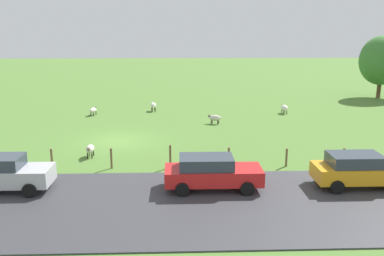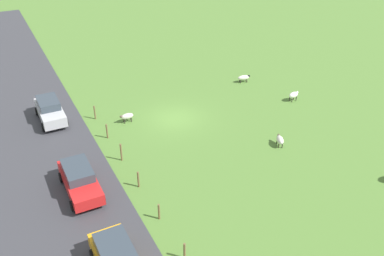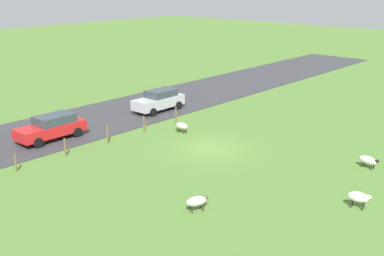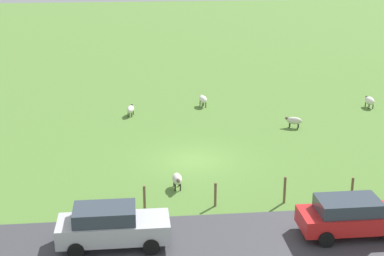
{
  "view_description": "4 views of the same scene",
  "coord_description": "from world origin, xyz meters",
  "px_view_note": "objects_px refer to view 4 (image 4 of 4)",
  "views": [
    {
      "loc": [
        27.42,
        3.98,
        7.49
      ],
      "look_at": [
        -0.38,
        4.98,
        0.77
      ],
      "focal_mm": 38.79,
      "sensor_mm": 36.0,
      "label": 1
    },
    {
      "loc": [
        12.1,
        26.55,
        16.37
      ],
      "look_at": [
        0.68,
        4.22,
        1.53
      ],
      "focal_mm": 39.19,
      "sensor_mm": 36.0,
      "label": 2
    },
    {
      "loc": [
        -18.38,
        22.36,
        10.29
      ],
      "look_at": [
        1.41,
        0.16,
        1.12
      ],
      "focal_mm": 45.83,
      "sensor_mm": 36.0,
      "label": 3
    },
    {
      "loc": [
        29.37,
        -3.21,
        11.77
      ],
      "look_at": [
        -2.65,
        0.16,
        0.99
      ],
      "focal_mm": 54.1,
      "sensor_mm": 36.0,
      "label": 4
    }
  ],
  "objects_px": {
    "sheep_1": "(131,109)",
    "sheep_2": "(370,101)",
    "sheep_3": "(177,179)",
    "car_1": "(112,226)",
    "sheep_4": "(294,121)",
    "sheep_0": "(203,99)",
    "car_2": "(353,216)"
  },
  "relations": [
    {
      "from": "sheep_4",
      "to": "sheep_0",
      "type": "bearing_deg",
      "value": -136.09
    },
    {
      "from": "car_1",
      "to": "sheep_4",
      "type": "bearing_deg",
      "value": 140.94
    },
    {
      "from": "sheep_3",
      "to": "sheep_4",
      "type": "height_order",
      "value": "sheep_3"
    },
    {
      "from": "car_1",
      "to": "car_2",
      "type": "bearing_deg",
      "value": 89.29
    },
    {
      "from": "sheep_3",
      "to": "car_1",
      "type": "distance_m",
      "value": 6.06
    },
    {
      "from": "sheep_0",
      "to": "car_2",
      "type": "height_order",
      "value": "car_2"
    },
    {
      "from": "sheep_4",
      "to": "car_2",
      "type": "distance_m",
      "value": 14.0
    },
    {
      "from": "sheep_2",
      "to": "car_1",
      "type": "xyz_separation_m",
      "value": [
        17.71,
        -17.82,
        0.42
      ]
    },
    {
      "from": "sheep_1",
      "to": "car_2",
      "type": "height_order",
      "value": "car_2"
    },
    {
      "from": "sheep_2",
      "to": "sheep_4",
      "type": "height_order",
      "value": "sheep_2"
    },
    {
      "from": "sheep_2",
      "to": "sheep_4",
      "type": "distance_m",
      "value": 7.69
    },
    {
      "from": "sheep_3",
      "to": "car_1",
      "type": "height_order",
      "value": "car_1"
    },
    {
      "from": "sheep_0",
      "to": "sheep_1",
      "type": "xyz_separation_m",
      "value": [
        1.69,
        -5.19,
        -0.09
      ]
    },
    {
      "from": "car_1",
      "to": "sheep_3",
      "type": "bearing_deg",
      "value": 150.15
    },
    {
      "from": "sheep_0",
      "to": "sheep_4",
      "type": "bearing_deg",
      "value": 43.91
    },
    {
      "from": "sheep_1",
      "to": "sheep_4",
      "type": "relative_size",
      "value": 1.1
    },
    {
      "from": "sheep_3",
      "to": "sheep_4",
      "type": "bearing_deg",
      "value": 136.25
    },
    {
      "from": "sheep_3",
      "to": "sheep_4",
      "type": "distance_m",
      "value": 11.85
    },
    {
      "from": "car_1",
      "to": "sheep_1",
      "type": "bearing_deg",
      "value": 177.37
    },
    {
      "from": "sheep_1",
      "to": "sheep_4",
      "type": "xyz_separation_m",
      "value": [
        3.73,
        10.4,
        0.02
      ]
    },
    {
      "from": "sheep_1",
      "to": "sheep_2",
      "type": "bearing_deg",
      "value": 90.64
    },
    {
      "from": "car_1",
      "to": "car_2",
      "type": "height_order",
      "value": "car_1"
    },
    {
      "from": "sheep_1",
      "to": "car_1",
      "type": "bearing_deg",
      "value": -2.63
    },
    {
      "from": "sheep_3",
      "to": "sheep_1",
      "type": "bearing_deg",
      "value": -169.83
    },
    {
      "from": "sheep_1",
      "to": "sheep_3",
      "type": "distance_m",
      "value": 12.48
    },
    {
      "from": "sheep_2",
      "to": "sheep_1",
      "type": "bearing_deg",
      "value": -89.36
    },
    {
      "from": "car_1",
      "to": "car_2",
      "type": "xyz_separation_m",
      "value": [
        0.12,
        9.79,
        -0.03
      ]
    },
    {
      "from": "sheep_0",
      "to": "car_1",
      "type": "xyz_separation_m",
      "value": [
        19.21,
        -5.99,
        0.37
      ]
    },
    {
      "from": "sheep_0",
      "to": "sheep_2",
      "type": "distance_m",
      "value": 11.93
    },
    {
      "from": "sheep_0",
      "to": "sheep_2",
      "type": "bearing_deg",
      "value": 82.79
    },
    {
      "from": "sheep_2",
      "to": "sheep_3",
      "type": "distance_m",
      "value": 19.37
    },
    {
      "from": "car_1",
      "to": "sheep_2",
      "type": "bearing_deg",
      "value": 134.82
    }
  ]
}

